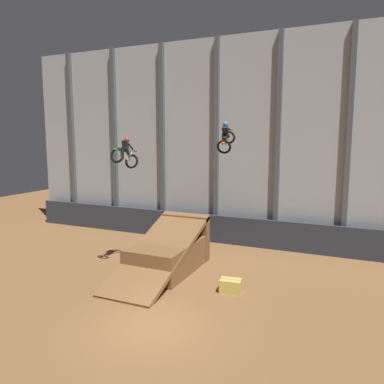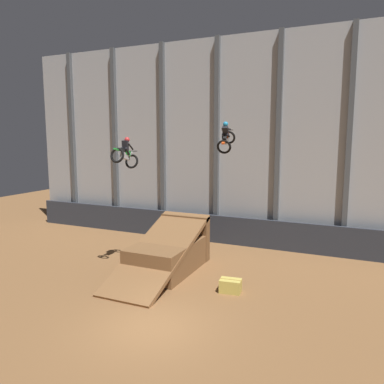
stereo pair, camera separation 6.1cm
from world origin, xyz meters
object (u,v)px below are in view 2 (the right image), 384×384
dirt_ramp (169,252)px  hay_bale_trackside (230,286)px  rider_bike_right_air (226,138)px  rider_bike_left_air (125,154)px

dirt_ramp → hay_bale_trackside: 4.05m
rider_bike_right_air → hay_bale_trackside: bearing=-76.3°
dirt_ramp → rider_bike_left_air: (-2.01, -0.72, 4.91)m
rider_bike_left_air → hay_bale_trackside: size_ratio=1.79×
dirt_ramp → hay_bale_trackside: dirt_ramp is taller
hay_bale_trackside → rider_bike_right_air: bearing=112.7°
rider_bike_left_air → hay_bale_trackside: rider_bike_left_air is taller
dirt_ramp → rider_bike_left_air: size_ratio=3.74×
rider_bike_left_air → hay_bale_trackside: bearing=-11.7°
dirt_ramp → rider_bike_left_air: rider_bike_left_air is taller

